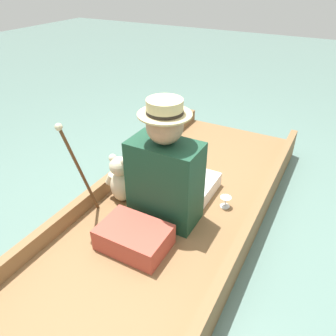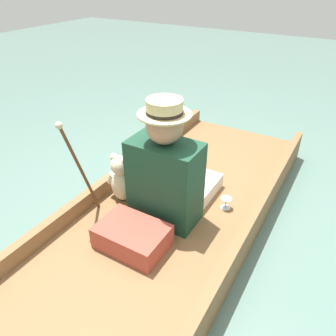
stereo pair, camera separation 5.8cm
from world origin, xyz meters
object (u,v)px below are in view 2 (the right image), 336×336
Objects in this scene: seated_person at (170,174)px; wine_glass at (226,201)px; walking_cane at (77,162)px; teddy_bear at (122,179)px.

seated_person reaches higher than wine_glass.
wine_glass is 0.11× the size of walking_cane.
seated_person is 0.59m from walking_cane.
teddy_bear is 0.40m from walking_cane.
wine_glass is at bearing 22.25° from teddy_bear.
teddy_bear is 4.50× the size of wine_glass.
seated_person is at bearing 36.19° from walking_cane.
seated_person is 2.24× the size of teddy_bear.
teddy_bear is at bearing 176.82° from seated_person.
wine_glass is at bearing 35.97° from walking_cane.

